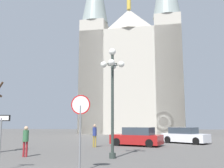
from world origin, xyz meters
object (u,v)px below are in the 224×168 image
at_px(one_way_arrow_sign, 1,134).
at_px(street_lamp, 112,84).
at_px(parked_car_near_white, 185,136).
at_px(pedestrian_standing, 26,138).
at_px(parked_car_far_red, 137,137).
at_px(pedestrian_walking, 95,133).
at_px(stop_sign, 80,117).
at_px(cathedral, 132,70).

xyz_separation_m(one_way_arrow_sign, street_lamp, (4.25, 3.99, 2.62)).
bearing_deg(parked_car_near_white, street_lamp, -119.14).
bearing_deg(street_lamp, pedestrian_standing, 179.28).
distance_m(parked_car_far_red, pedestrian_standing, 9.67).
height_order(one_way_arrow_sign, parked_car_far_red, one_way_arrow_sign).
distance_m(street_lamp, parked_car_near_white, 12.26).
distance_m(street_lamp, parked_car_far_red, 8.22).
xyz_separation_m(pedestrian_walking, pedestrian_standing, (-2.99, -5.84, -0.04)).
height_order(stop_sign, street_lamp, street_lamp).
distance_m(street_lamp, pedestrian_standing, 5.85).
relative_size(stop_sign, one_way_arrow_sign, 1.36).
xyz_separation_m(one_way_arrow_sign, parked_car_far_red, (5.57, 11.37, -0.76)).
height_order(one_way_arrow_sign, pedestrian_walking, one_way_arrow_sign).
relative_size(one_way_arrow_sign, street_lamp, 0.37).
bearing_deg(parked_car_far_red, cathedral, 92.02).
bearing_deg(stop_sign, parked_car_near_white, 64.76).
xyz_separation_m(parked_car_near_white, parked_car_far_red, (-4.42, -2.91, 0.03)).
relative_size(cathedral, pedestrian_walking, 18.75).
bearing_deg(stop_sign, cathedral, 87.46).
relative_size(cathedral, parked_car_near_white, 7.70).
relative_size(cathedral, pedestrian_standing, 19.35).
bearing_deg(one_way_arrow_sign, pedestrian_walking, 77.22).
distance_m(stop_sign, parked_car_far_red, 11.55).
relative_size(one_way_arrow_sign, pedestrian_standing, 1.31).
height_order(cathedral, one_way_arrow_sign, cathedral).
bearing_deg(one_way_arrow_sign, street_lamp, 43.21).
relative_size(one_way_arrow_sign, parked_car_near_white, 0.52).
distance_m(parked_car_near_white, parked_car_far_red, 5.29).
bearing_deg(parked_car_far_red, parked_car_near_white, 33.35).
bearing_deg(one_way_arrow_sign, pedestrian_standing, 100.39).
distance_m(one_way_arrow_sign, street_lamp, 6.39).
bearing_deg(one_way_arrow_sign, cathedral, 81.84).
bearing_deg(stop_sign, one_way_arrow_sign, -177.73).
relative_size(street_lamp, parked_car_near_white, 1.43).
xyz_separation_m(parked_car_far_red, pedestrian_standing, (-6.31, -7.32, 0.33)).
bearing_deg(pedestrian_walking, street_lamp, -71.27).
xyz_separation_m(stop_sign, pedestrian_standing, (-4.06, 3.92, -1.12)).
height_order(cathedral, parked_car_far_red, cathedral).
height_order(cathedral, pedestrian_standing, cathedral).
distance_m(cathedral, stop_sign, 34.47).
height_order(stop_sign, pedestrian_standing, stop_sign).
distance_m(stop_sign, pedestrian_walking, 9.88).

